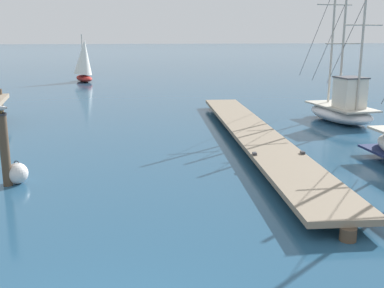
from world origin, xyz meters
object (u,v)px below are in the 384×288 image
(mooring_piling, at_px, (5,149))
(perched_seagull, at_px, (1,108))
(mooring_buoy, at_px, (17,173))
(fishing_boat_0, at_px, (342,108))
(distant_sailboat, at_px, (84,61))

(mooring_piling, bearing_deg, perched_seagull, 15.36)
(mooring_piling, height_order, mooring_buoy, mooring_piling)
(fishing_boat_0, distance_m, mooring_piling, 16.10)
(fishing_boat_0, xyz_separation_m, distant_sailboat, (-14.48, 21.77, 1.11))
(perched_seagull, height_order, mooring_buoy, perched_seagull)
(fishing_boat_0, bearing_deg, mooring_buoy, -150.09)
(mooring_piling, height_order, perched_seagull, perched_seagull)
(perched_seagull, distance_m, mooring_buoy, 1.98)
(fishing_boat_0, height_order, perched_seagull, fishing_boat_0)
(mooring_piling, relative_size, distant_sailboat, 0.50)
(mooring_piling, xyz_separation_m, distant_sailboat, (-0.53, 29.81, 0.74))
(mooring_buoy, bearing_deg, perched_seagull, -146.98)
(perched_seagull, relative_size, mooring_buoy, 0.54)
(fishing_boat_0, xyz_separation_m, mooring_piling, (-13.94, -8.04, 0.37))
(fishing_boat_0, relative_size, perched_seagull, 18.79)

